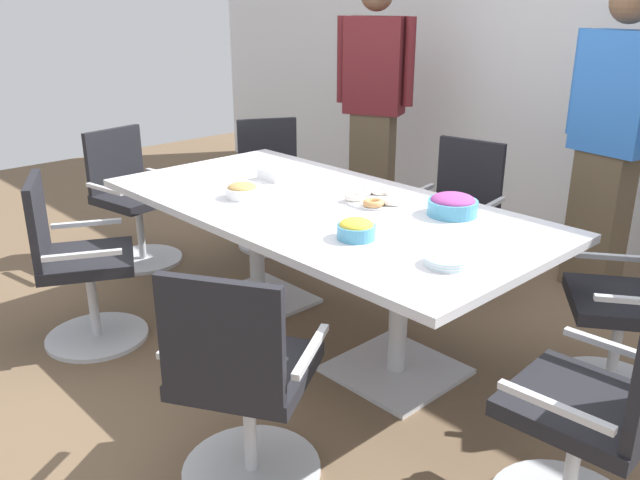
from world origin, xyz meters
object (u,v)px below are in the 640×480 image
Objects in this scene: person_standing_0 at (374,101)px; snack_bowl_chips_yellow at (356,229)px; person_standing_1 at (611,137)px; snack_bowl_cookies at (242,190)px; conference_table at (320,226)px; office_chair_3 at (272,191)px; office_chair_5 at (78,271)px; office_chair_6 at (242,391)px; office_chair_2 at (455,223)px; office_chair_4 at (133,204)px; plate_stack at (447,261)px; office_chair_1 at (634,314)px; snack_bowl_candy_mix at (453,205)px; napkin_pile at (278,174)px; office_chair_0 at (596,426)px; donut_platter at (376,198)px.

person_standing_0 reaches higher than snack_bowl_chips_yellow.
person_standing_1 reaches higher than snack_bowl_cookies.
conference_table is 2.64× the size of office_chair_3.
office_chair_5 is 1.48m from office_chair_6.
office_chair_2 is 0.49× the size of person_standing_1.
snack_bowl_cookies is at bearing 79.06° from office_chair_4.
office_chair_4 is 4.97× the size of plate_stack.
office_chair_5 is 1.00× the size of office_chair_6.
office_chair_2 is 1.03m from person_standing_1.
office_chair_1 is 1.02m from plate_stack.
office_chair_6 is at bearing -85.94° from snack_bowl_candy_mix.
office_chair_1 is 5.27× the size of napkin_pile.
person_standing_0 is 10.94× the size of napkin_pile.
snack_bowl_candy_mix is (1.39, 1.31, 0.40)m from office_chair_5.
office_chair_0 is 5.33× the size of snack_bowl_chips_yellow.
plate_stack is (0.95, -0.20, 0.14)m from conference_table.
office_chair_1 and office_chair_4 have the same top height.
person_standing_0 is at bearing 111.95° from snack_bowl_cookies.
snack_bowl_chips_yellow is 0.97× the size of snack_bowl_cookies.
person_standing_1 is at bearing -146.61° from office_chair_2.
donut_platter is at bearing 73.18° from office_chair_1.
snack_bowl_candy_mix is at bearing 75.13° from office_chair_1.
office_chair_6 reaches higher than snack_bowl_cookies.
office_chair_6 is at bearing 121.26° from office_chair_1.
office_chair_2 is 2.74× the size of donut_platter.
office_chair_6 is 1.41m from snack_bowl_candy_mix.
office_chair_6 is 0.48× the size of person_standing_0.
office_chair_5 is 2.63m from person_standing_0.
person_standing_1 is 1.56m from donut_platter.
office_chair_6 is at bearing -44.29° from napkin_pile.
office_chair_5 is at bearing -150.58° from snack_bowl_chips_yellow.
office_chair_2 is 1.41m from office_chair_3.
office_chair_4 is (-3.06, -0.84, 0.00)m from office_chair_1.
office_chair_6 is at bearing 97.30° from office_chair_2.
office_chair_6 is at bearing -68.24° from donut_platter.
snack_bowl_candy_mix is (0.58, 0.34, 0.18)m from conference_table.
snack_bowl_chips_yellow is (1.77, -0.96, 0.39)m from office_chair_3.
snack_bowl_candy_mix is at bearing 9.81° from napkin_pile.
office_chair_1 and office_chair_5 have the same top height.
person_standing_1 is at bearing 144.57° from office_chair_3.
snack_bowl_candy_mix is 1.38× the size of snack_bowl_cookies.
person_standing_0 reaches higher than office_chair_5.
office_chair_3 is at bearing 150.77° from conference_table.
napkin_pile is (-0.69, -0.08, 0.01)m from donut_platter.
office_chair_2 is at bearing 117.09° from office_chair_4.
person_standing_1 is (-0.66, 1.04, 0.56)m from office_chair_1.
donut_platter is (1.26, -1.35, -0.23)m from person_standing_0.
snack_bowl_chips_yellow is at bearing -56.42° from donut_platter.
snack_bowl_chips_yellow is 1.08m from napkin_pile.
snack_bowl_cookies is at bearing 179.29° from snack_bowl_chips_yellow.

